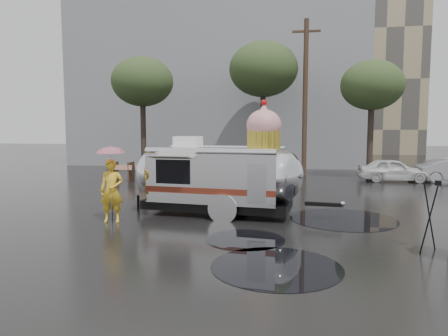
# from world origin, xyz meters

# --- Properties ---
(ground) EXTENTS (120.00, 120.00, 0.00)m
(ground) POSITION_xyz_m (0.00, 0.00, 0.00)
(ground) COLOR black
(ground) RESTS_ON ground
(puddles) EXTENTS (5.26, 7.48, 0.01)m
(puddles) POSITION_xyz_m (2.12, 0.44, 0.00)
(puddles) COLOR black
(puddles) RESTS_ON ground
(grey_building) EXTENTS (22.00, 12.00, 13.00)m
(grey_building) POSITION_xyz_m (-4.00, 24.00, 6.50)
(grey_building) COLOR slate
(grey_building) RESTS_ON ground
(utility_pole) EXTENTS (1.60, 0.28, 9.00)m
(utility_pole) POSITION_xyz_m (2.50, 14.00, 4.62)
(utility_pole) COLOR #473323
(utility_pole) RESTS_ON ground
(tree_left) EXTENTS (3.64, 3.64, 6.95)m
(tree_left) POSITION_xyz_m (-7.00, 13.00, 5.48)
(tree_left) COLOR #382D26
(tree_left) RESTS_ON ground
(tree_mid) EXTENTS (4.20, 4.20, 8.03)m
(tree_mid) POSITION_xyz_m (0.00, 15.00, 6.34)
(tree_mid) COLOR #382D26
(tree_mid) RESTS_ON ground
(tree_right) EXTENTS (3.36, 3.36, 6.42)m
(tree_right) POSITION_xyz_m (6.00, 13.00, 5.06)
(tree_right) COLOR #382D26
(tree_right) RESTS_ON ground
(barricade_row) EXTENTS (4.30, 0.80, 1.00)m
(barricade_row) POSITION_xyz_m (-5.55, 9.96, 0.52)
(barricade_row) COLOR #473323
(barricade_row) RESTS_ON ground
(airstream_trailer) EXTENTS (6.84, 2.84, 3.70)m
(airstream_trailer) POSITION_xyz_m (-0.59, 2.69, 1.30)
(airstream_trailer) COLOR silver
(airstream_trailer) RESTS_ON ground
(person_left) EXTENTS (0.75, 0.58, 1.85)m
(person_left) POSITION_xyz_m (-3.54, 1.02, 0.93)
(person_left) COLOR yellow
(person_left) RESTS_ON ground
(umbrella_pink) EXTENTS (1.03, 1.03, 2.25)m
(umbrella_pink) POSITION_xyz_m (-3.54, 1.02, 1.90)
(umbrella_pink) COLOR pink
(umbrella_pink) RESTS_ON ground
(tripod) EXTENTS (0.66, 0.63, 1.63)m
(tripod) POSITION_xyz_m (4.77, -0.70, 0.98)
(tripod) COLOR black
(tripod) RESTS_ON ground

